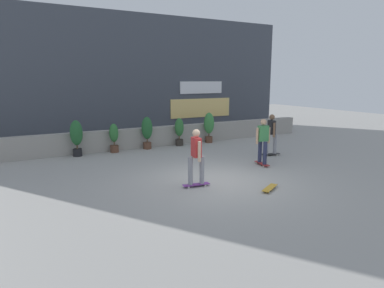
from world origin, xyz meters
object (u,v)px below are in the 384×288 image
(potted_plant_1, at_px, (114,137))
(potted_plant_4, at_px, (209,125))
(potted_plant_2, at_px, (147,130))
(skateboard_near_camera, at_px, (270,188))
(potted_plant_3, at_px, (179,130))
(skater_far_left, at_px, (263,140))
(skater_by_wall_left, at_px, (196,155))
(potted_plant_0, at_px, (76,135))
(skater_by_wall_right, at_px, (271,133))

(potted_plant_1, height_order, potted_plant_4, potted_plant_4)
(potted_plant_2, height_order, skateboard_near_camera, potted_plant_2)
(potted_plant_3, bearing_deg, potted_plant_2, -180.00)
(skateboard_near_camera, bearing_deg, skater_far_left, 54.37)
(potted_plant_1, relative_size, potted_plant_2, 0.86)
(skater_by_wall_left, bearing_deg, potted_plant_2, 82.83)
(skater_far_left, height_order, skateboard_near_camera, skater_far_left)
(potted_plant_0, xyz_separation_m, skater_by_wall_left, (2.31, -5.79, 0.09))
(skater_by_wall_right, xyz_separation_m, skateboard_near_camera, (-3.00, -3.37, -0.88))
(skateboard_near_camera, bearing_deg, skater_by_wall_left, 142.92)
(potted_plant_1, bearing_deg, skater_by_wall_right, -34.07)
(skater_by_wall_right, bearing_deg, potted_plant_4, 100.93)
(skater_far_left, bearing_deg, potted_plant_4, 82.40)
(potted_plant_0, bearing_deg, potted_plant_2, 0.00)
(potted_plant_1, distance_m, skateboard_near_camera, 7.50)
(potted_plant_1, xyz_separation_m, skater_far_left, (4.11, -4.76, 0.27))
(potted_plant_4, xyz_separation_m, skater_by_wall_left, (-3.97, -5.79, 0.08))
(potted_plant_4, bearing_deg, potted_plant_1, 180.00)
(skater_by_wall_left, xyz_separation_m, skateboard_near_camera, (1.68, -1.27, -0.88))
(potted_plant_3, relative_size, skater_by_wall_left, 0.77)
(skater_far_left, distance_m, skater_by_wall_left, 3.49)
(skateboard_near_camera, bearing_deg, potted_plant_0, 119.46)
(potted_plant_3, height_order, potted_plant_4, potted_plant_4)
(potted_plant_0, relative_size, skateboard_near_camera, 1.86)
(potted_plant_2, xyz_separation_m, potted_plant_3, (1.61, 0.00, -0.11))
(skater_by_wall_left, bearing_deg, skateboard_near_camera, -37.08)
(potted_plant_2, xyz_separation_m, potted_plant_4, (3.24, -0.00, 0.02))
(potted_plant_1, distance_m, potted_plant_4, 4.75)
(potted_plant_3, distance_m, skater_far_left, 4.87)
(potted_plant_1, bearing_deg, skater_by_wall_left, -82.38)
(potted_plant_2, relative_size, skateboard_near_camera, 1.83)
(potted_plant_3, bearing_deg, potted_plant_0, -180.00)
(potted_plant_1, bearing_deg, skateboard_near_camera, -70.81)
(potted_plant_2, bearing_deg, potted_plant_4, -0.00)
(skater_by_wall_right, bearing_deg, potted_plant_1, 145.93)
(potted_plant_2, height_order, skater_by_wall_left, skater_by_wall_left)
(potted_plant_1, relative_size, potted_plant_3, 0.95)
(skater_by_wall_right, bearing_deg, potted_plant_0, 152.16)
(skater_by_wall_right, bearing_deg, skateboard_near_camera, -131.60)
(potted_plant_2, relative_size, skater_far_left, 0.85)
(potted_plant_2, distance_m, potted_plant_4, 3.24)
(skater_far_left, distance_m, skateboard_near_camera, 2.96)
(potted_plant_4, bearing_deg, skater_by_wall_left, -124.41)
(potted_plant_0, bearing_deg, skater_far_left, -40.19)
(potted_plant_2, bearing_deg, potted_plant_1, 180.00)
(skater_by_wall_right, bearing_deg, skater_by_wall_left, -155.81)
(potted_plant_3, xyz_separation_m, potted_plant_4, (1.63, -0.00, 0.14))
(potted_plant_2, xyz_separation_m, skater_far_left, (2.60, -4.76, 0.11))
(skater_by_wall_right, height_order, skateboard_near_camera, skater_by_wall_right)
(skater_by_wall_right, bearing_deg, skater_far_left, -141.44)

